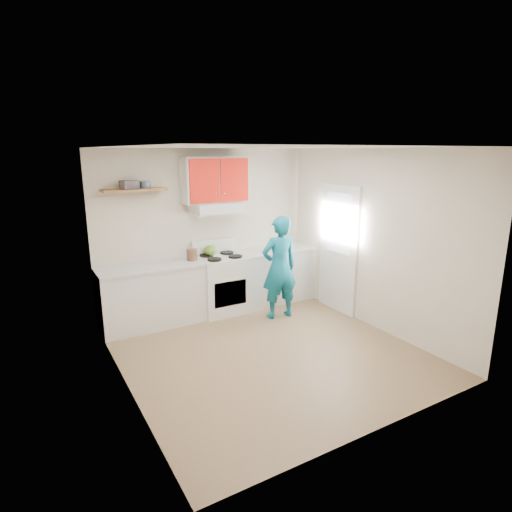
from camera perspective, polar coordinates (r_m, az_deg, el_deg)
floor at (r=5.67m, az=1.52°, el=-12.73°), size 3.80×3.80×0.00m
ceiling at (r=5.06m, az=1.72°, el=14.56°), size 3.60×3.80×0.04m
back_wall at (r=6.87m, az=-6.78°, el=3.44°), size 3.60×0.04×2.60m
front_wall at (r=3.80m, az=16.95°, el=-5.87°), size 3.60×0.04×2.60m
left_wall at (r=4.56m, az=-18.00°, el=-2.63°), size 0.04×3.80×2.60m
right_wall at (r=6.33m, az=15.62°, el=2.10°), size 0.04×3.80×2.60m
door at (r=6.86m, az=11.17°, el=0.92°), size 0.05×0.85×2.05m
door_glass at (r=6.76m, az=11.16°, el=4.40°), size 0.01×0.55×0.95m
counter_left at (r=6.47m, az=-13.98°, el=-5.35°), size 1.52×0.60×0.90m
counter_right at (r=7.33m, az=2.56°, el=-2.63°), size 1.32×0.60×0.90m
stove at (r=6.82m, az=-4.71°, el=-3.86°), size 0.76×0.65×0.92m
range_hood at (r=6.65m, az=-5.32°, el=6.57°), size 0.76×0.44×0.15m
upper_cabinets at (r=6.65m, az=-5.61°, el=10.25°), size 1.02×0.33×0.70m
shelf at (r=6.26m, az=-16.21°, el=8.61°), size 0.90×0.30×0.04m
books at (r=6.23m, az=-16.83°, el=9.26°), size 0.27×0.22×0.12m
tin at (r=6.28m, az=-14.90°, el=9.34°), size 0.21×0.21×0.10m
kettle at (r=6.74m, az=-6.23°, el=0.75°), size 0.22×0.22×0.18m
crock at (r=6.53m, az=-8.70°, el=0.08°), size 0.21×0.21×0.19m
cutting_board at (r=7.17m, az=2.10°, el=0.79°), size 0.39×0.33×0.02m
silicone_mat at (r=7.42m, az=4.86°, el=1.16°), size 0.31×0.28×0.01m
person at (r=6.49m, az=3.19°, el=-1.57°), size 0.63×0.45×1.62m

